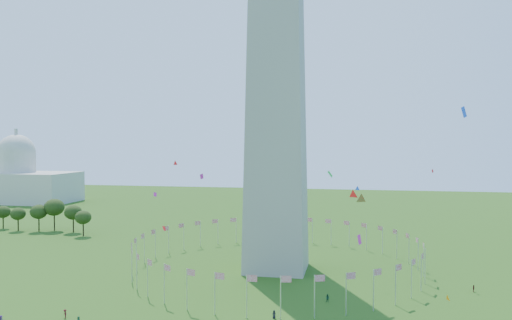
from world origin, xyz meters
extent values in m
cylinder|color=silver|center=(40.00, 50.00, 4.50)|extent=(0.24, 0.24, 9.00)
cylinder|color=silver|center=(39.39, 56.95, 4.50)|extent=(0.24, 0.24, 9.00)
cylinder|color=silver|center=(37.59, 63.68, 4.50)|extent=(0.24, 0.24, 9.00)
cylinder|color=silver|center=(34.64, 70.00, 4.50)|extent=(0.24, 0.24, 9.00)
cylinder|color=silver|center=(30.64, 75.71, 4.50)|extent=(0.24, 0.24, 9.00)
cylinder|color=silver|center=(25.71, 80.64, 4.50)|extent=(0.24, 0.24, 9.00)
cylinder|color=silver|center=(20.00, 84.64, 4.50)|extent=(0.24, 0.24, 9.00)
cylinder|color=silver|center=(13.68, 87.59, 4.50)|extent=(0.24, 0.24, 9.00)
cylinder|color=silver|center=(6.95, 89.39, 4.50)|extent=(0.24, 0.24, 9.00)
cylinder|color=silver|center=(0.00, 90.00, 4.50)|extent=(0.24, 0.24, 9.00)
cylinder|color=silver|center=(-6.95, 89.39, 4.50)|extent=(0.24, 0.24, 9.00)
cylinder|color=silver|center=(-13.68, 87.59, 4.50)|extent=(0.24, 0.24, 9.00)
cylinder|color=silver|center=(-20.00, 84.64, 4.50)|extent=(0.24, 0.24, 9.00)
cylinder|color=silver|center=(-25.71, 80.64, 4.50)|extent=(0.24, 0.24, 9.00)
cylinder|color=silver|center=(-30.64, 75.71, 4.50)|extent=(0.24, 0.24, 9.00)
cylinder|color=silver|center=(-34.64, 70.00, 4.50)|extent=(0.24, 0.24, 9.00)
cylinder|color=silver|center=(-37.59, 63.68, 4.50)|extent=(0.24, 0.24, 9.00)
cylinder|color=silver|center=(-39.39, 56.95, 4.50)|extent=(0.24, 0.24, 9.00)
cylinder|color=silver|center=(-40.00, 50.00, 4.50)|extent=(0.24, 0.24, 9.00)
cylinder|color=silver|center=(-39.39, 43.05, 4.50)|extent=(0.24, 0.24, 9.00)
cylinder|color=silver|center=(-37.59, 36.32, 4.50)|extent=(0.24, 0.24, 9.00)
cylinder|color=silver|center=(-34.64, 30.00, 4.50)|extent=(0.24, 0.24, 9.00)
cylinder|color=silver|center=(-30.64, 24.29, 4.50)|extent=(0.24, 0.24, 9.00)
cylinder|color=silver|center=(-25.71, 19.36, 4.50)|extent=(0.24, 0.24, 9.00)
cylinder|color=silver|center=(-20.00, 15.36, 4.50)|extent=(0.24, 0.24, 9.00)
cylinder|color=silver|center=(-13.68, 12.41, 4.50)|extent=(0.24, 0.24, 9.00)
cylinder|color=silver|center=(-6.95, 10.61, 4.50)|extent=(0.24, 0.24, 9.00)
cylinder|color=silver|center=(0.00, 10.00, 4.50)|extent=(0.24, 0.24, 9.00)
cylinder|color=silver|center=(6.95, 10.61, 4.50)|extent=(0.24, 0.24, 9.00)
cylinder|color=silver|center=(13.68, 12.41, 4.50)|extent=(0.24, 0.24, 9.00)
cylinder|color=silver|center=(20.00, 15.36, 4.50)|extent=(0.24, 0.24, 9.00)
cylinder|color=silver|center=(25.71, 19.36, 4.50)|extent=(0.24, 0.24, 9.00)
cylinder|color=silver|center=(30.64, 24.29, 4.50)|extent=(0.24, 0.24, 9.00)
cylinder|color=silver|center=(34.64, 30.00, 4.50)|extent=(0.24, 0.24, 9.00)
cylinder|color=silver|center=(37.59, 36.32, 4.50)|extent=(0.24, 0.24, 9.00)
cylinder|color=silver|center=(39.39, 43.05, 4.50)|extent=(0.24, 0.24, 9.00)
imported|color=#194029|center=(15.77, 23.44, 0.92)|extent=(1.12, 1.05, 1.83)
imported|color=#541317|center=(-36.55, 2.67, 0.93)|extent=(1.36, 1.29, 1.86)
imported|color=black|center=(5.54, 10.92, 0.85)|extent=(0.85, 0.59, 1.70)
imported|color=#1B442A|center=(-31.90, -0.01, 0.83)|extent=(0.96, 0.82, 1.66)
imported|color=#3C1B53|center=(-46.78, -3.32, 0.98)|extent=(1.30, 1.45, 1.96)
imported|color=#54131B|center=(49.96, 38.00, 0.86)|extent=(0.66, 1.03, 1.71)
plane|color=red|center=(21.32, 24.05, 24.43)|extent=(1.98, 1.61, 2.51)
plane|color=blue|center=(39.39, -0.33, 41.14)|extent=(0.98, 2.03, 2.17)
plane|color=#CC2699|center=(-13.28, 22.04, 28.19)|extent=(0.44, 1.37, 1.44)
plane|color=red|center=(-29.35, 48.08, 30.05)|extent=(0.72, 1.74, 1.81)
plane|color=#CC2699|center=(-26.51, 26.14, 23.31)|extent=(0.95, 0.96, 1.18)
plane|color=green|center=(15.66, 35.04, 28.29)|extent=(1.60, 1.70, 1.78)
plane|color=red|center=(42.20, 51.57, 28.40)|extent=(0.30, 1.03, 1.07)
plane|color=orange|center=(39.98, 15.08, 5.00)|extent=(0.76, 1.32, 1.42)
plane|color=#CC2699|center=(22.72, 21.84, 14.84)|extent=(1.95, 1.54, 2.20)
plane|color=red|center=(-35.14, 53.66, 9.96)|extent=(1.36, 1.54, 1.44)
plane|color=blue|center=(22.37, 45.40, 23.85)|extent=(1.22, 0.52, 1.22)
plane|color=yellow|center=(22.91, 13.71, 24.63)|extent=(1.83, 0.91, 1.92)
ellipsoid|color=#304918|center=(-122.85, 94.67, 4.65)|extent=(5.96, 5.96, 9.31)
ellipsoid|color=#304918|center=(-113.10, 91.07, 4.65)|extent=(5.95, 5.95, 9.30)
ellipsoid|color=#304918|center=(-104.02, 91.62, 5.32)|extent=(6.82, 6.82, 10.65)
ellipsoid|color=#304918|center=(-98.88, 94.41, 6.39)|extent=(8.17, 8.17, 12.77)
ellipsoid|color=#304918|center=(-89.01, 92.21, 5.38)|extent=(6.89, 6.89, 10.76)
ellipsoid|color=#304918|center=(-80.81, 85.62, 4.85)|extent=(6.20, 6.20, 9.69)
camera|label=1|loc=(21.40, -88.84, 36.04)|focal=35.00mm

